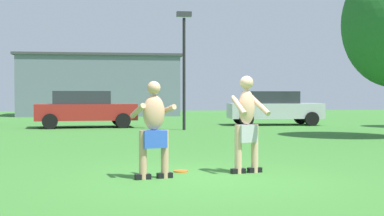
{
  "coord_description": "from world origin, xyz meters",
  "views": [
    {
      "loc": [
        -1.52,
        -9.09,
        1.41
      ],
      "look_at": [
        0.04,
        1.42,
        1.15
      ],
      "focal_mm": 51.13,
      "sensor_mm": 36.0,
      "label": 1
    }
  ],
  "objects": [
    {
      "name": "ground_plane",
      "position": [
        0.0,
        0.0,
        0.0
      ],
      "size": [
        80.0,
        80.0,
        0.0
      ],
      "primitive_type": "plane",
      "color": "#38752D"
    },
    {
      "name": "player_near",
      "position": [
        -0.81,
        0.05,
        0.86
      ],
      "size": [
        0.77,
        0.68,
        1.64
      ],
      "color": "black",
      "rests_on": "ground_plane"
    },
    {
      "name": "player_in_gray",
      "position": [
        0.89,
        0.47,
        0.92
      ],
      "size": [
        0.67,
        0.68,
        1.75
      ],
      "color": "black",
      "rests_on": "ground_plane"
    },
    {
      "name": "frisbee",
      "position": [
        -0.26,
        0.78,
        0.01
      ],
      "size": [
        0.27,
        0.27,
        0.03
      ],
      "primitive_type": "cylinder",
      "color": "orange",
      "rests_on": "ground_plane"
    },
    {
      "name": "car_red_mid_lot",
      "position": [
        -2.65,
        15.03,
        0.82
      ],
      "size": [
        4.44,
        2.33,
        1.58
      ],
      "color": "maroon",
      "rests_on": "ground_plane"
    },
    {
      "name": "car_silver_far_end",
      "position": [
        6.03,
        15.69,
        0.82
      ],
      "size": [
        4.41,
        2.25,
        1.58
      ],
      "color": "silver",
      "rests_on": "ground_plane"
    },
    {
      "name": "lamp_post",
      "position": [
        1.39,
        12.69,
        2.99
      ],
      "size": [
        0.6,
        0.24,
        4.75
      ],
      "color": "black",
      "rests_on": "ground_plane"
    },
    {
      "name": "outbuilding_behind_lot",
      "position": [
        -2.27,
        29.64,
        2.08
      ],
      "size": [
        11.01,
        6.05,
        4.16
      ],
      "color": "slate",
      "rests_on": "ground_plane"
    }
  ]
}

